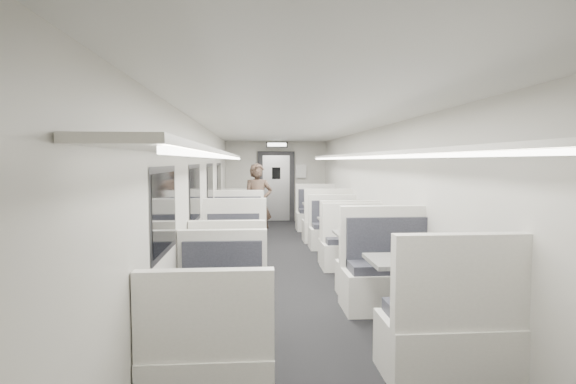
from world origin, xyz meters
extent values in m
cube|color=black|center=(0.00, 0.00, -0.06)|extent=(3.00, 12.00, 0.12)
cube|color=silver|center=(0.00, 0.00, 2.46)|extent=(3.00, 12.00, 0.12)
cube|color=beige|center=(0.00, 6.06, 1.20)|extent=(3.00, 0.12, 2.40)
cube|color=beige|center=(0.00, -6.06, 1.20)|extent=(3.00, 0.12, 2.40)
cube|color=beige|center=(-1.56, 0.00, 1.20)|extent=(0.12, 12.00, 2.40)
cube|color=beige|center=(1.56, 0.00, 1.20)|extent=(0.12, 12.00, 2.40)
cube|color=white|center=(-1.00, 2.37, 0.22)|extent=(1.02, 0.57, 0.43)
cube|color=#20222A|center=(-1.00, 2.40, 0.48)|extent=(0.90, 0.45, 0.10)
cube|color=white|center=(-1.00, 2.16, 0.77)|extent=(1.02, 0.12, 0.67)
cube|color=white|center=(-1.00, 3.86, 0.22)|extent=(1.02, 0.57, 0.43)
cube|color=#20222A|center=(-1.00, 3.83, 0.48)|extent=(0.90, 0.45, 0.10)
cube|color=white|center=(-1.00, 4.07, 0.77)|extent=(1.02, 0.12, 0.67)
cylinder|color=#B1B1B3|center=(-1.00, 3.11, 0.33)|extent=(0.10, 0.10, 0.66)
cylinder|color=#B1B1B3|center=(-1.00, 3.11, 0.01)|extent=(0.35, 0.35, 0.03)
cube|color=gray|center=(-1.00, 3.11, 0.70)|extent=(0.84, 0.58, 0.04)
cube|color=white|center=(-1.00, 0.30, 0.23)|extent=(1.10, 0.61, 0.47)
cube|color=#20222A|center=(-1.00, 0.33, 0.52)|extent=(0.97, 0.49, 0.10)
cube|color=white|center=(-1.00, 0.07, 0.83)|extent=(1.10, 0.12, 0.73)
cube|color=white|center=(-1.00, 1.91, 0.23)|extent=(1.10, 0.61, 0.47)
cube|color=#20222A|center=(-1.00, 1.88, 0.52)|extent=(0.97, 0.49, 0.10)
cube|color=white|center=(-1.00, 2.13, 0.83)|extent=(1.10, 0.12, 0.73)
cylinder|color=#B1B1B3|center=(-1.00, 1.10, 0.36)|extent=(0.10, 0.10, 0.71)
cylinder|color=#B1B1B3|center=(-1.00, 1.10, 0.02)|extent=(0.37, 0.37, 0.03)
cube|color=gray|center=(-1.00, 1.10, 0.76)|extent=(0.91, 0.62, 0.04)
cube|color=white|center=(-1.00, -1.52, 0.21)|extent=(0.97, 0.54, 0.41)
cube|color=#20222A|center=(-1.00, -1.49, 0.46)|extent=(0.86, 0.43, 0.09)
cube|color=white|center=(-1.00, -1.72, 0.73)|extent=(0.97, 0.11, 0.64)
cube|color=white|center=(-1.00, -0.09, 0.21)|extent=(0.97, 0.54, 0.41)
cube|color=#20222A|center=(-1.00, -0.12, 0.46)|extent=(0.86, 0.43, 0.09)
cube|color=white|center=(-1.00, 0.11, 0.73)|extent=(0.97, 0.11, 0.64)
cylinder|color=#B1B1B3|center=(-1.00, -0.81, 0.32)|extent=(0.09, 0.09, 0.63)
cylinder|color=#B1B1B3|center=(-1.00, -0.81, 0.01)|extent=(0.33, 0.33, 0.03)
cube|color=gray|center=(-1.00, -0.81, 0.67)|extent=(0.81, 0.55, 0.04)
cube|color=white|center=(-1.00, -4.15, 0.21)|extent=(0.98, 0.54, 0.41)
cube|color=#20222A|center=(-1.00, -4.12, 0.46)|extent=(0.87, 0.43, 0.09)
cube|color=white|center=(-1.00, -4.35, 0.74)|extent=(0.98, 0.11, 0.65)
cube|color=white|center=(-1.00, -2.71, 0.21)|extent=(0.98, 0.54, 0.41)
cube|color=#20222A|center=(-1.00, -2.74, 0.46)|extent=(0.87, 0.43, 0.09)
cube|color=white|center=(-1.00, -2.51, 0.74)|extent=(0.98, 0.11, 0.65)
cylinder|color=#B1B1B3|center=(-1.00, -3.43, 0.32)|extent=(0.09, 0.09, 0.64)
cylinder|color=#B1B1B3|center=(-1.00, -3.43, 0.01)|extent=(0.33, 0.33, 0.03)
cube|color=gray|center=(-1.00, -3.43, 0.67)|extent=(0.81, 0.55, 0.04)
cube|color=white|center=(1.00, 2.51, 0.24)|extent=(1.11, 0.62, 0.47)
cube|color=#20222A|center=(1.00, 2.54, 0.52)|extent=(0.98, 0.49, 0.10)
cube|color=white|center=(1.00, 2.29, 0.84)|extent=(1.11, 0.13, 0.73)
cube|color=white|center=(1.00, 4.14, 0.24)|extent=(1.11, 0.62, 0.47)
cube|color=#20222A|center=(1.00, 4.11, 0.52)|extent=(0.98, 0.49, 0.10)
cube|color=white|center=(1.00, 4.37, 0.84)|extent=(1.11, 0.13, 0.73)
cylinder|color=#B1B1B3|center=(1.00, 3.33, 0.36)|extent=(0.10, 0.10, 0.72)
cylinder|color=#B1B1B3|center=(1.00, 3.33, 0.02)|extent=(0.38, 0.38, 0.03)
cube|color=gray|center=(1.00, 3.33, 0.76)|extent=(0.92, 0.63, 0.04)
cube|color=white|center=(1.00, 0.18, 0.22)|extent=(1.02, 0.57, 0.43)
cube|color=#20222A|center=(1.00, 0.21, 0.48)|extent=(0.91, 0.45, 0.10)
cube|color=white|center=(1.00, -0.03, 0.77)|extent=(1.02, 0.12, 0.67)
cube|color=white|center=(1.00, 1.68, 0.22)|extent=(1.02, 0.57, 0.43)
cube|color=#20222A|center=(1.00, 1.65, 0.48)|extent=(0.91, 0.45, 0.10)
cube|color=white|center=(1.00, 1.89, 0.77)|extent=(1.02, 0.12, 0.67)
cylinder|color=#B1B1B3|center=(1.00, 0.93, 0.33)|extent=(0.10, 0.10, 0.66)
cylinder|color=#B1B1B3|center=(1.00, 0.93, 0.01)|extent=(0.35, 0.35, 0.03)
cube|color=gray|center=(1.00, 0.93, 0.70)|extent=(0.85, 0.58, 0.04)
cube|color=white|center=(1.00, -1.61, 0.22)|extent=(1.05, 0.58, 0.44)
cube|color=#20222A|center=(1.00, -1.59, 0.49)|extent=(0.93, 0.46, 0.10)
cube|color=white|center=(1.00, -1.83, 0.79)|extent=(1.05, 0.12, 0.69)
cube|color=white|center=(1.00, -0.08, 0.22)|extent=(1.05, 0.58, 0.44)
cube|color=#20222A|center=(1.00, -0.11, 0.49)|extent=(0.93, 0.46, 0.10)
cube|color=white|center=(1.00, 0.14, 0.79)|extent=(1.05, 0.12, 0.69)
cylinder|color=#B1B1B3|center=(1.00, -0.85, 0.34)|extent=(0.10, 0.10, 0.68)
cylinder|color=#B1B1B3|center=(1.00, -0.85, 0.01)|extent=(0.36, 0.36, 0.03)
cube|color=gray|center=(1.00, -0.85, 0.72)|extent=(0.87, 0.59, 0.04)
cube|color=white|center=(1.00, -3.89, 0.25)|extent=(1.16, 0.64, 0.49)
cube|color=#20222A|center=(1.00, -3.85, 0.55)|extent=(1.03, 0.51, 0.11)
cube|color=white|center=(1.00, -4.12, 0.87)|extent=(1.16, 0.13, 0.76)
cube|color=white|center=(1.00, -2.19, 0.25)|extent=(1.16, 0.64, 0.49)
cube|color=#20222A|center=(1.00, -2.22, 0.55)|extent=(1.03, 0.51, 0.11)
cube|color=white|center=(1.00, -1.95, 0.87)|extent=(1.16, 0.13, 0.76)
cylinder|color=#B1B1B3|center=(1.00, -3.04, 0.38)|extent=(0.11, 0.11, 0.75)
cylinder|color=#B1B1B3|center=(1.00, -3.04, 0.02)|extent=(0.39, 0.39, 0.03)
cube|color=gray|center=(1.00, -3.04, 0.80)|extent=(0.96, 0.65, 0.04)
imported|color=black|center=(-0.58, 2.35, 0.88)|extent=(0.69, 0.49, 1.76)
cube|color=black|center=(-1.49, 3.40, 1.35)|extent=(0.02, 1.18, 0.84)
cube|color=black|center=(-1.49, 1.20, 1.35)|extent=(0.02, 1.18, 0.84)
cube|color=black|center=(-1.49, -1.00, 1.35)|extent=(0.02, 1.18, 0.84)
cube|color=black|center=(-1.49, -3.20, 1.35)|extent=(0.02, 1.18, 0.84)
cube|color=white|center=(-1.26, -0.30, 1.92)|extent=(0.46, 10.40, 0.05)
cube|color=white|center=(-1.06, -0.30, 1.87)|extent=(0.05, 10.20, 0.04)
cube|color=white|center=(1.26, -0.30, 1.92)|extent=(0.46, 10.40, 0.05)
cube|color=white|center=(1.06, -0.30, 1.87)|extent=(0.05, 10.20, 0.04)
cube|color=black|center=(0.00, 5.94, 1.05)|extent=(1.10, 0.10, 2.10)
cube|color=#B1B1B3|center=(0.00, 5.91, 1.00)|extent=(0.80, 0.05, 1.95)
cube|color=black|center=(0.00, 5.87, 1.45)|extent=(0.25, 0.02, 0.35)
cube|color=black|center=(0.00, 5.45, 2.28)|extent=(0.62, 0.10, 0.16)
cube|color=silver|center=(0.00, 5.39, 2.28)|extent=(0.54, 0.02, 0.10)
cube|color=silver|center=(0.75, 5.92, 1.50)|extent=(0.32, 0.02, 0.40)
camera|label=1|loc=(-0.65, -7.47, 1.82)|focal=28.00mm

